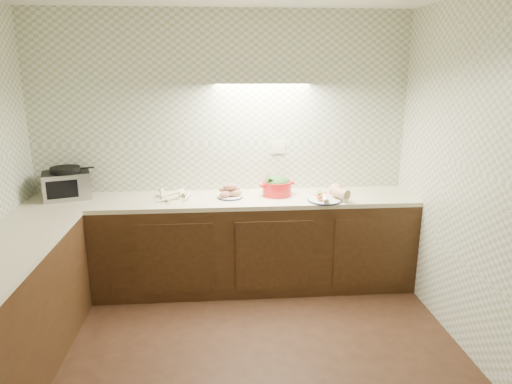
{
  "coord_description": "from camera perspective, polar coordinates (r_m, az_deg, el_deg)",
  "views": [
    {
      "loc": [
        -0.02,
        -2.6,
        2.09
      ],
      "look_at": [
        0.29,
        1.25,
        1.02
      ],
      "focal_mm": 32.0,
      "sensor_mm": 36.0,
      "label": 1
    }
  ],
  "objects": [
    {
      "name": "sweet_potato_plate",
      "position": [
        4.26,
        -3.32,
        -0.06
      ],
      "size": [
        0.24,
        0.24,
        0.14
      ],
      "rotation": [
        0.0,
        0.0,
        0.43
      ],
      "color": "#161F3C",
      "rests_on": "counter"
    },
    {
      "name": "parsnip_pile",
      "position": [
        4.27,
        -10.51,
        -0.58
      ],
      "size": [
        0.4,
        0.3,
        0.06
      ],
      "color": "#F2E9C1",
      "rests_on": "counter"
    },
    {
      "name": "counter",
      "position": [
        3.73,
        -14.61,
        -11.17
      ],
      "size": [
        3.6,
        3.6,
        0.9
      ],
      "color": "black",
      "rests_on": "ground"
    },
    {
      "name": "onion_bowl",
      "position": [
        4.38,
        -2.96,
        0.18
      ],
      "size": [
        0.13,
        0.13,
        0.1
      ],
      "color": "black",
      "rests_on": "counter"
    },
    {
      "name": "dutch_oven",
      "position": [
        4.33,
        2.63,
        0.8
      ],
      "size": [
        0.35,
        0.35,
        0.19
      ],
      "rotation": [
        0.0,
        0.0,
        0.29
      ],
      "color": "red",
      "rests_on": "counter"
    },
    {
      "name": "veg_plate",
      "position": [
        4.25,
        9.26,
        -0.26
      ],
      "size": [
        0.4,
        0.4,
        0.14
      ],
      "rotation": [
        0.0,
        0.0,
        0.41
      ],
      "color": "#161F3C",
      "rests_on": "counter"
    },
    {
      "name": "room",
      "position": [
        2.64,
        -4.1,
        5.35
      ],
      "size": [
        3.6,
        3.6,
        2.6
      ],
      "color": "black",
      "rests_on": "ground"
    },
    {
      "name": "toaster_oven",
      "position": [
        4.58,
        -22.58,
        0.98
      ],
      "size": [
        0.49,
        0.43,
        0.29
      ],
      "rotation": [
        0.0,
        0.0,
        0.31
      ],
      "color": "black",
      "rests_on": "counter"
    }
  ]
}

